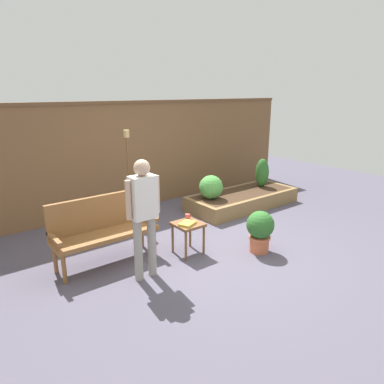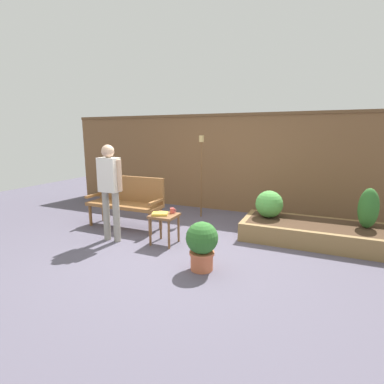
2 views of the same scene
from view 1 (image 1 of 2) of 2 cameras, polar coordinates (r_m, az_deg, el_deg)
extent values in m
plane|color=#514C5B|center=(5.43, 3.52, -9.40)|extent=(14.00, 14.00, 0.00)
cube|color=brown|center=(7.17, -10.18, 5.57)|extent=(8.40, 0.10, 2.10)
cube|color=brown|center=(7.06, -10.63, 14.21)|extent=(8.40, 0.14, 0.06)
cylinder|color=brown|center=(5.51, -8.15, -6.88)|extent=(0.06, 0.06, 0.40)
cylinder|color=brown|center=(5.22, -6.17, -8.14)|extent=(0.06, 0.06, 0.40)
cylinder|color=brown|center=(5.06, -21.42, -10.08)|extent=(0.06, 0.06, 0.40)
cylinder|color=brown|center=(4.75, -20.12, -11.73)|extent=(0.06, 0.06, 0.40)
cube|color=brown|center=(5.00, -13.83, -6.79)|extent=(1.44, 0.48, 0.06)
cube|color=brown|center=(5.09, -15.01, -3.22)|extent=(1.44, 0.06, 0.48)
cube|color=brown|center=(4.75, -21.58, -7.07)|extent=(0.06, 0.48, 0.04)
cube|color=brown|center=(5.24, -7.04, -3.81)|extent=(0.06, 0.48, 0.04)
cylinder|color=brown|center=(5.45, -0.30, -6.73)|extent=(0.04, 0.04, 0.44)
cylinder|color=brown|center=(5.21, 1.93, -7.85)|extent=(0.04, 0.04, 0.44)
cylinder|color=brown|center=(5.27, -3.17, -7.58)|extent=(0.04, 0.04, 0.44)
cylinder|color=brown|center=(5.03, -1.01, -8.79)|extent=(0.04, 0.04, 0.44)
cube|color=brown|center=(5.15, -0.65, -5.28)|extent=(0.40, 0.40, 0.04)
cylinder|color=#CC4C47|center=(5.26, -0.75, -4.07)|extent=(0.07, 0.07, 0.09)
torus|color=#CC4C47|center=(5.28, -0.39, -3.97)|extent=(0.06, 0.01, 0.06)
cube|color=gold|center=(5.07, -0.75, -5.17)|extent=(0.29, 0.26, 0.04)
cylinder|color=#C66642|center=(5.43, 10.89, -8.46)|extent=(0.29, 0.29, 0.21)
cylinder|color=#C66642|center=(5.38, 10.96, -7.28)|extent=(0.32, 0.32, 0.04)
sphere|color=#2D6628|center=(5.31, 11.08, -5.26)|extent=(0.41, 0.41, 0.41)
cube|color=olive|center=(7.12, 10.85, -2.03)|extent=(2.40, 0.09, 0.30)
cube|color=olive|center=(7.72, 5.82, -0.38)|extent=(2.40, 0.09, 0.30)
cube|color=olive|center=(6.67, 1.27, -3.01)|extent=(0.09, 0.82, 0.30)
cube|color=olive|center=(8.25, 13.84, 0.32)|extent=(0.09, 0.82, 0.30)
cube|color=#422D1E|center=(7.41, 8.23, -1.18)|extent=(2.22, 0.82, 0.30)
cylinder|color=brown|center=(6.88, 3.09, -0.84)|extent=(0.04, 0.04, 0.06)
sphere|color=#4C9942|center=(6.82, 3.11, 0.80)|extent=(0.47, 0.47, 0.47)
cylinder|color=brown|center=(7.89, 11.25, 1.11)|extent=(0.04, 0.04, 0.06)
ellipsoid|color=#2D6628|center=(7.82, 11.36, 3.10)|extent=(0.29, 0.29, 0.62)
cylinder|color=brown|center=(6.39, -10.27, 1.78)|extent=(0.03, 0.03, 1.56)
cylinder|color=tan|center=(6.24, -10.66, 9.32)|extent=(0.10, 0.10, 0.13)
cylinder|color=gray|center=(4.61, -6.57, -8.73)|extent=(0.11, 0.11, 0.82)
cylinder|color=gray|center=(4.52, -8.76, -9.34)|extent=(0.11, 0.11, 0.82)
cube|color=silver|center=(4.32, -7.99, -0.85)|extent=(0.32, 0.20, 0.54)
cylinder|color=tan|center=(4.42, -5.75, -0.38)|extent=(0.07, 0.07, 0.49)
cylinder|color=tan|center=(4.23, -10.34, -1.33)|extent=(0.07, 0.07, 0.49)
sphere|color=tan|center=(4.23, -8.19, 3.96)|extent=(0.20, 0.20, 0.20)
camera|label=2|loc=(5.11, 52.73, 2.84)|focal=27.51mm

